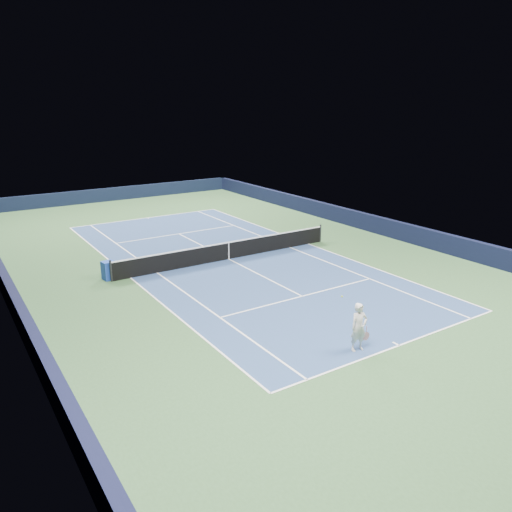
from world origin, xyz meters
TOP-DOWN VIEW (x-y plane):
  - ground at (0.00, 0.00)m, footprint 40.00×40.00m
  - wall_far at (0.00, 19.82)m, footprint 22.00×0.35m
  - wall_right at (10.82, 0.00)m, footprint 0.35×40.00m
  - wall_left at (-10.82, 0.00)m, footprint 0.35×40.00m
  - court_surface at (0.00, 0.00)m, footprint 10.97×23.77m
  - baseline_far at (0.00, 11.88)m, footprint 10.97×0.08m
  - baseline_near at (0.00, -11.88)m, footprint 10.97×0.08m
  - sideline_doubles_right at (5.49, 0.00)m, footprint 0.08×23.77m
  - sideline_doubles_left at (-5.49, 0.00)m, footprint 0.08×23.77m
  - sideline_singles_right at (4.12, 0.00)m, footprint 0.08×23.77m
  - sideline_singles_left at (-4.12, 0.00)m, footprint 0.08×23.77m
  - service_line_far at (0.00, 6.40)m, footprint 8.23×0.08m
  - service_line_near at (0.00, -6.40)m, footprint 8.23×0.08m
  - center_service_line at (0.00, 0.00)m, footprint 0.08×12.80m
  - center_mark_far at (0.00, 11.73)m, footprint 0.08×0.30m
  - center_mark_near at (0.00, -11.73)m, footprint 0.08×0.30m
  - tennis_net at (0.00, 0.00)m, footprint 12.90×0.10m
  - sponsor_cube at (-6.40, 0.40)m, footprint 0.64×0.59m
  - tennis_player at (-1.46, -11.32)m, footprint 0.81×1.28m

SIDE VIEW (x-z plane):
  - ground at x=0.00m, z-range 0.00..0.00m
  - court_surface at x=0.00m, z-range 0.00..0.01m
  - baseline_far at x=0.00m, z-range 0.01..0.01m
  - baseline_near at x=0.00m, z-range 0.01..0.01m
  - sideline_doubles_right at x=5.49m, z-range 0.01..0.01m
  - sideline_doubles_left at x=-5.49m, z-range 0.01..0.01m
  - sideline_singles_right at x=4.12m, z-range 0.01..0.01m
  - sideline_singles_left at x=-4.12m, z-range 0.01..0.01m
  - service_line_far at x=0.00m, z-range 0.01..0.01m
  - service_line_near at x=0.00m, z-range 0.01..0.01m
  - center_service_line at x=0.00m, z-range 0.01..0.01m
  - center_mark_far at x=0.00m, z-range 0.01..0.01m
  - center_mark_near at x=0.00m, z-range 0.01..0.01m
  - sponsor_cube at x=-6.40m, z-range 0.00..0.90m
  - tennis_net at x=0.00m, z-range -0.03..1.04m
  - wall_far at x=0.00m, z-range 0.00..1.10m
  - wall_right at x=10.82m, z-range 0.00..1.10m
  - wall_left at x=-10.82m, z-range 0.00..1.10m
  - tennis_player at x=-1.46m, z-range 0.00..1.71m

